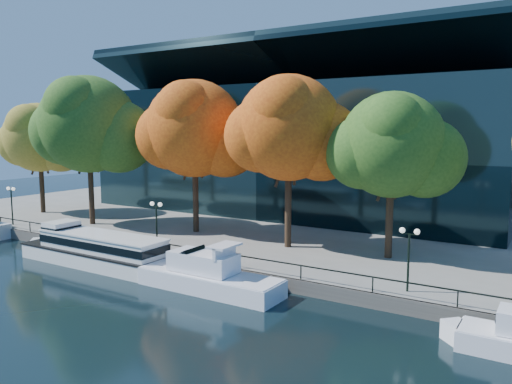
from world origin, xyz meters
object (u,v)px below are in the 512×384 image
Objects in this scene: cruiser_near at (204,275)px; tree_0 at (40,139)px; tree_3 at (290,130)px; lamp_0 at (11,197)px; tour_boat at (95,248)px; tree_1 at (89,126)px; lamp_1 at (156,214)px; lamp_2 at (409,245)px; tree_2 at (196,131)px; tree_4 at (394,147)px.

tree_0 is at bearing 162.07° from cruiser_near.
cruiser_near is 35.69m from tree_0.
cruiser_near is 0.80× the size of tree_3.
tree_0 reaches higher than lamp_0.
tour_boat is at bearing -25.69° from tree_0.
tree_1 reaches higher than lamp_0.
tree_1 is at bearing 158.05° from cruiser_near.
lamp_1 is at bearing 153.59° from cruiser_near.
lamp_0 is 20.63m from lamp_1.
lamp_2 is (45.80, -6.60, -5.93)m from tree_0.
tour_boat is 1.07× the size of tree_1.
tree_2 reaches higher than tree_3.
lamp_0 is (-17.08, 3.60, 2.62)m from tour_boat.
tree_2 reaches higher than cruiser_near.
tree_0 is 3.28× the size of lamp_2.
tree_4 is 3.22× the size of lamp_1.
tree_2 reaches higher than tour_boat.
tree_0 is 23.19m from tree_2.
tour_boat is 14.73m from tree_2.
tree_1 is 31.42m from tree_4.
tree_2 reaches higher than lamp_2.
lamp_1 is at bearing -19.13° from tree_1.
cruiser_near is 13.84m from lamp_2.
tree_0 is 1.02× the size of tree_4.
tree_3 is 1.13× the size of tree_4.
tree_4 is at bearing 6.63° from tree_3.
tree_4 is (31.25, 2.79, -1.65)m from tree_1.
tree_1 is 22.86m from tree_3.
tree_2 is (1.96, 11.02, 9.58)m from tour_boat.
lamp_0 is at bearing -158.70° from tree_2.
tree_1 is (-21.73, 8.76, 10.30)m from cruiser_near.
tree_1 reaches higher than lamp_1.
tree_0 is (-21.20, 10.20, 8.55)m from tour_boat.
tree_0 is at bearing 154.31° from tour_boat.
cruiser_near is at bearing -95.71° from tree_3.
lamp_2 is at bearing -28.84° from tree_3.
tree_4 is at bearing 1.23° from tree_0.
cruiser_near is at bearing -49.65° from tree_2.
tree_1 reaches higher than tree_0.
cruiser_near is at bearing -162.60° from lamp_2.
cruiser_near is at bearing -21.95° from tree_1.
lamp_2 is (34.63, -4.71, -7.39)m from tree_1.
tree_0 is 0.89× the size of tree_2.
tree_3 is 8.61m from tree_4.
tree_4 reaches higher than lamp_2.
tree_3 reaches higher than cruiser_near.
tour_boat is 25.36m from tree_4.
cruiser_near is 0.75× the size of tree_1.
lamp_1 is at bearing -77.85° from tree_2.
cruiser_near reaches higher than tour_boat.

